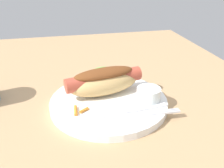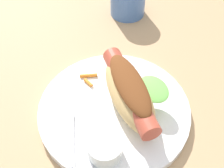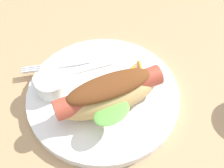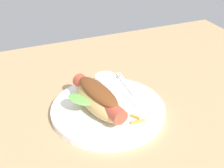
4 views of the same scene
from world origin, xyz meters
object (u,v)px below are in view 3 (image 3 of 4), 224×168
at_px(hot_dog, 109,94).
at_px(knife, 73,71).
at_px(plate, 103,96).
at_px(carrot_garnish, 137,69).
at_px(fork, 65,65).
at_px(sauce_ramekin, 51,85).

height_order(hot_dog, knife, hot_dog).
relative_size(plate, knife, 1.80).
height_order(plate, carrot_garnish, carrot_garnish).
bearing_deg(plate, knife, 35.78).
bearing_deg(carrot_garnish, fork, 72.63).
height_order(plate, fork, fork).
height_order(hot_dog, sauce_ramekin, hot_dog).
distance_m(sauce_ramekin, carrot_garnish, 0.15).
relative_size(hot_dog, knife, 1.24).
xyz_separation_m(hot_dog, sauce_ramekin, (0.05, 0.09, -0.02)).
relative_size(knife, carrot_garnish, 4.42).
height_order(fork, knife, same).
bearing_deg(plate, hot_dog, -169.15).
relative_size(plate, carrot_garnish, 7.95).
bearing_deg(knife, hot_dog, 113.54).
bearing_deg(knife, plate, 120.21).
relative_size(hot_dog, sauce_ramekin, 3.43).
height_order(fork, carrot_garnish, carrot_garnish).
relative_size(plate, sauce_ramekin, 4.96).
height_order(sauce_ramekin, knife, sauce_ramekin).
xyz_separation_m(hot_dog, fork, (0.10, 0.06, -0.03)).
xyz_separation_m(plate, knife, (0.06, 0.04, 0.01)).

